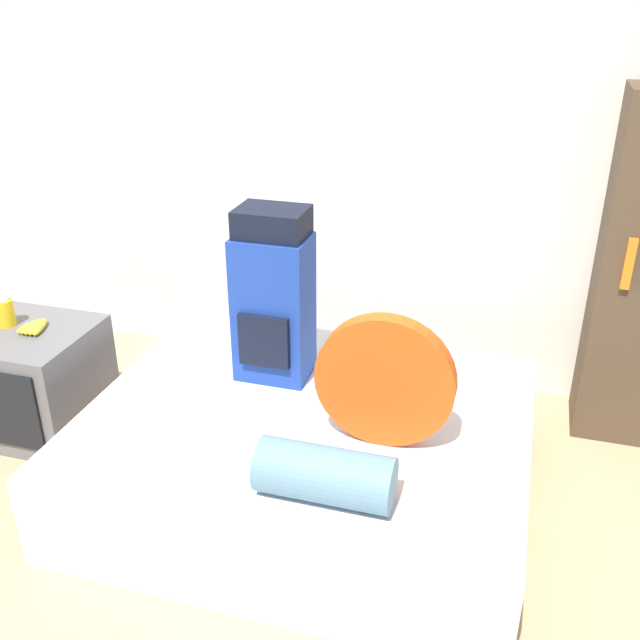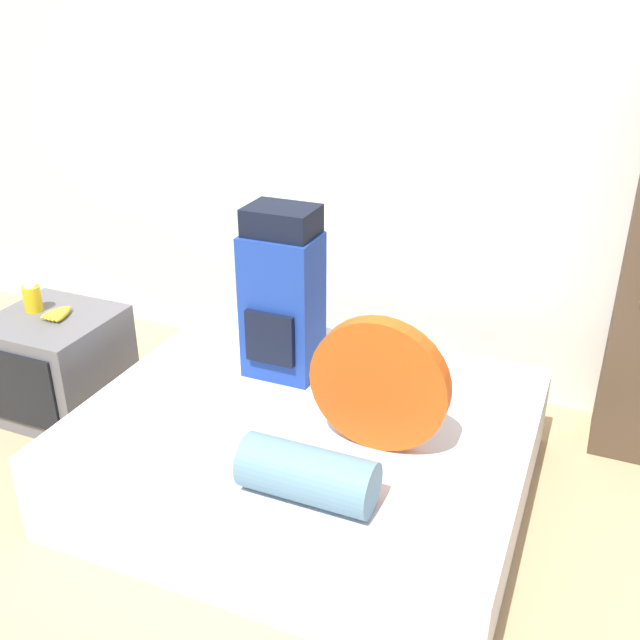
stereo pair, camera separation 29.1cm
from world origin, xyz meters
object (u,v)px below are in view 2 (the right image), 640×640
at_px(sleeping_roll, 308,474).
at_px(television, 58,365).
at_px(backpack, 282,296).
at_px(tent_bag, 379,385).
at_px(canister, 32,298).

distance_m(sleeping_roll, television, 1.83).
xyz_separation_m(backpack, tent_bag, (0.60, -0.39, -0.11)).
height_order(sleeping_roll, canister, canister).
bearing_deg(backpack, canister, -173.35).
bearing_deg(sleeping_roll, tent_bag, 72.83).
relative_size(tent_bag, canister, 3.70).
bearing_deg(backpack, television, -171.06).
relative_size(television, canister, 3.91).
relative_size(backpack, canister, 5.35).
height_order(backpack, television, backpack).
distance_m(tent_bag, television, 1.89).
bearing_deg(sleeping_roll, canister, 160.80).
distance_m(television, canister, 0.37).
relative_size(backpack, television, 1.37).
bearing_deg(backpack, tent_bag, -32.89).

